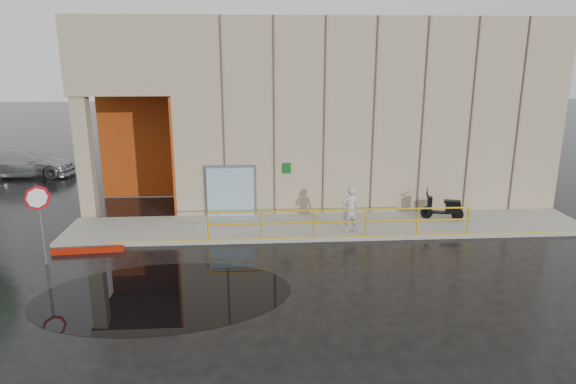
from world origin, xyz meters
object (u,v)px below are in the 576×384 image
at_px(person, 350,209).
at_px(scooter, 443,201).
at_px(stop_sign, 39,208).
at_px(red_curb, 88,250).
at_px(car_c, 26,163).

height_order(person, scooter, person).
xyz_separation_m(person, stop_sign, (-10.29, -2.08, 0.91)).
distance_m(stop_sign, red_curb, 2.31).
height_order(person, stop_sign, stop_sign).
relative_size(person, scooter, 1.02).
xyz_separation_m(person, red_curb, (-9.25, -1.14, -0.93)).
distance_m(scooter, red_curb, 13.47).
height_order(person, car_c, person).
distance_m(person, red_curb, 9.36).
bearing_deg(red_curb, scooter, 10.09).
bearing_deg(car_c, red_curb, -150.98).
distance_m(stop_sign, car_c, 13.98).
xyz_separation_m(person, car_c, (-16.08, 10.59, -0.28)).
bearing_deg(stop_sign, red_curb, 30.56).
bearing_deg(person, red_curb, -3.05).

